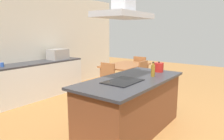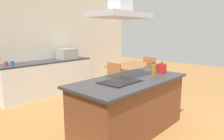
# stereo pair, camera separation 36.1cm
# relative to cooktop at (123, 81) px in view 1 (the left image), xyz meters

# --- Properties ---
(ground) EXTENTS (16.00, 16.00, 0.00)m
(ground) POSITION_rel_cooktop_xyz_m (0.26, 1.50, -0.91)
(ground) COLOR #AD753D
(wall_back) EXTENTS (7.20, 0.10, 2.70)m
(wall_back) POSITION_rel_cooktop_xyz_m (0.26, 3.25, 0.44)
(wall_back) COLOR beige
(wall_back) RESTS_ON ground
(kitchen_island) EXTENTS (2.08, 0.98, 0.90)m
(kitchen_island) POSITION_rel_cooktop_xyz_m (0.26, 0.00, -0.45)
(kitchen_island) COLOR brown
(kitchen_island) RESTS_ON ground
(cooktop) EXTENTS (0.60, 0.44, 0.01)m
(cooktop) POSITION_rel_cooktop_xyz_m (0.00, 0.00, 0.00)
(cooktop) COLOR black
(cooktop) RESTS_ON kitchen_island
(tea_kettle) EXTENTS (0.23, 0.18, 0.20)m
(tea_kettle) POSITION_rel_cooktop_xyz_m (1.08, -0.10, 0.08)
(tea_kettle) COLOR #B21E19
(tea_kettle) RESTS_ON kitchen_island
(olive_oil_bottle) EXTENTS (0.07, 0.07, 0.25)m
(olive_oil_bottle) POSITION_rel_cooktop_xyz_m (0.62, -0.20, 0.10)
(olive_oil_bottle) COLOR olive
(olive_oil_bottle) RESTS_ON kitchen_island
(back_counter) EXTENTS (2.46, 0.62, 0.90)m
(back_counter) POSITION_rel_cooktop_xyz_m (0.44, 2.88, -0.46)
(back_counter) COLOR silver
(back_counter) RESTS_ON ground
(countertop_microwave) EXTENTS (0.50, 0.38, 0.28)m
(countertop_microwave) POSITION_rel_cooktop_xyz_m (1.10, 2.88, 0.13)
(countertop_microwave) COLOR #9E9993
(countertop_microwave) RESTS_ON back_counter
(coffee_mug_blue) EXTENTS (0.08, 0.08, 0.09)m
(coffee_mug_blue) POSITION_rel_cooktop_xyz_m (-0.42, 2.89, 0.04)
(coffee_mug_blue) COLOR #2D56B2
(coffee_mug_blue) RESTS_ON back_counter
(dining_table) EXTENTS (1.40, 0.90, 0.75)m
(dining_table) POSITION_rel_cooktop_xyz_m (2.24, 1.41, -0.24)
(dining_table) COLOR #995B33
(dining_table) RESTS_ON ground
(chair_at_left_end) EXTENTS (0.42, 0.42, 0.89)m
(chair_at_left_end) POSITION_rel_cooktop_xyz_m (1.32, 1.41, -0.40)
(chair_at_left_end) COLOR #333338
(chair_at_left_end) RESTS_ON ground
(chair_at_right_end) EXTENTS (0.42, 0.42, 0.89)m
(chair_at_right_end) POSITION_rel_cooktop_xyz_m (3.16, 1.41, -0.40)
(chair_at_right_end) COLOR #333338
(chair_at_right_end) RESTS_ON ground
(chair_facing_island) EXTENTS (0.42, 0.42, 0.89)m
(chair_facing_island) POSITION_rel_cooktop_xyz_m (2.24, 0.74, -0.40)
(chair_facing_island) COLOR #333338
(chair_facing_island) RESTS_ON ground
(range_hood) EXTENTS (0.90, 0.55, 0.78)m
(range_hood) POSITION_rel_cooktop_xyz_m (0.00, 0.00, 1.20)
(range_hood) COLOR #ADADB2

